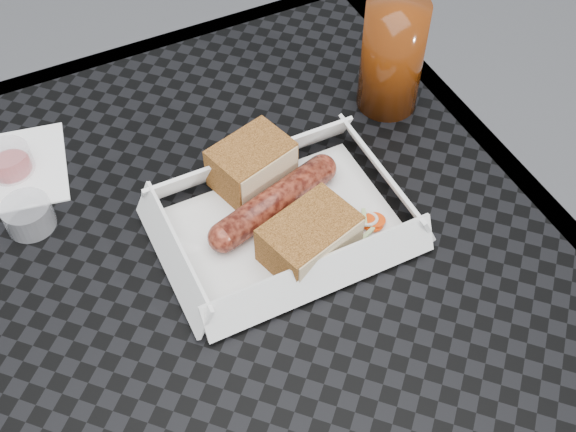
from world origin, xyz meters
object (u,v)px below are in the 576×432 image
at_px(patio_table, 193,346).
at_px(food_tray, 284,226).
at_px(drink_glass, 392,57).
at_px(bratwurst, 274,202).

height_order(patio_table, food_tray, food_tray).
height_order(food_tray, drink_glass, drink_glass).
distance_m(food_tray, drink_glass, 0.23).
height_order(food_tray, bratwurst, bratwurst).
xyz_separation_m(food_tray, drink_glass, (0.19, 0.12, 0.07)).
relative_size(patio_table, drink_glass, 5.91).
bearing_deg(food_tray, drink_glass, 31.11).
relative_size(food_tray, bratwurst, 1.37).
distance_m(patio_table, bratwurst, 0.17).
bearing_deg(patio_table, drink_glass, 26.79).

